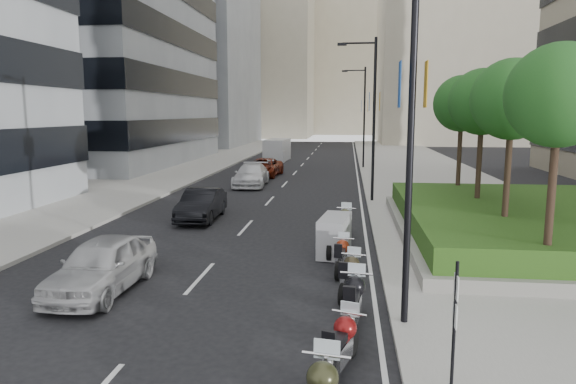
% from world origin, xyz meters
% --- Properties ---
extents(ground, '(160.00, 160.00, 0.00)m').
position_xyz_m(ground, '(0.00, 0.00, 0.00)').
color(ground, black).
rests_on(ground, ground).
extents(sidewalk_right, '(10.00, 100.00, 0.15)m').
position_xyz_m(sidewalk_right, '(9.00, 30.00, 0.07)').
color(sidewalk_right, '#9E9B93').
rests_on(sidewalk_right, ground).
extents(sidewalk_left, '(8.00, 100.00, 0.15)m').
position_xyz_m(sidewalk_left, '(-12.00, 30.00, 0.07)').
color(sidewalk_left, '#9E9B93').
rests_on(sidewalk_left, ground).
extents(lane_edge, '(0.12, 100.00, 0.01)m').
position_xyz_m(lane_edge, '(3.70, 30.00, 0.01)').
color(lane_edge, silver).
rests_on(lane_edge, ground).
extents(lane_centre, '(0.12, 100.00, 0.01)m').
position_xyz_m(lane_centre, '(-1.50, 30.00, 0.01)').
color(lane_centre, silver).
rests_on(lane_centre, ground).
extents(building_grey_far, '(22.00, 26.00, 30.00)m').
position_xyz_m(building_grey_far, '(-24.00, 70.00, 15.00)').
color(building_grey_far, gray).
rests_on(building_grey_far, ground).
extents(building_cream_right, '(28.00, 24.00, 36.00)m').
position_xyz_m(building_cream_right, '(22.00, 80.00, 18.00)').
color(building_cream_right, '#B7AD93').
rests_on(building_cream_right, ground).
extents(building_cream_left, '(26.00, 24.00, 34.00)m').
position_xyz_m(building_cream_left, '(-18.00, 100.00, 17.00)').
color(building_cream_left, '#B7AD93').
rests_on(building_cream_left, ground).
extents(building_cream_centre, '(30.00, 24.00, 38.00)m').
position_xyz_m(building_cream_centre, '(2.00, 120.00, 19.00)').
color(building_cream_centre, '#B7AD93').
rests_on(building_cream_centre, ground).
extents(planter, '(10.00, 14.00, 0.40)m').
position_xyz_m(planter, '(10.00, 10.00, 0.35)').
color(planter, gray).
rests_on(planter, sidewalk_right).
extents(hedge, '(9.40, 13.40, 0.80)m').
position_xyz_m(hedge, '(10.00, 10.00, 0.95)').
color(hedge, '#204012').
rests_on(hedge, planter).
extents(tree_0, '(2.80, 2.80, 6.30)m').
position_xyz_m(tree_0, '(8.50, 4.00, 5.42)').
color(tree_0, '#332319').
rests_on(tree_0, planter).
extents(tree_1, '(2.80, 2.80, 6.30)m').
position_xyz_m(tree_1, '(8.50, 8.00, 5.42)').
color(tree_1, '#332319').
rests_on(tree_1, planter).
extents(tree_2, '(2.80, 2.80, 6.30)m').
position_xyz_m(tree_2, '(8.50, 12.00, 5.42)').
color(tree_2, '#332319').
rests_on(tree_2, planter).
extents(tree_3, '(2.80, 2.80, 6.30)m').
position_xyz_m(tree_3, '(8.50, 16.00, 5.42)').
color(tree_3, '#332319').
rests_on(tree_3, planter).
extents(lamp_post_0, '(2.34, 0.45, 9.00)m').
position_xyz_m(lamp_post_0, '(4.14, 1.00, 5.07)').
color(lamp_post_0, black).
rests_on(lamp_post_0, ground).
extents(lamp_post_1, '(2.34, 0.45, 9.00)m').
position_xyz_m(lamp_post_1, '(4.14, 18.00, 5.07)').
color(lamp_post_1, black).
rests_on(lamp_post_1, ground).
extents(lamp_post_2, '(2.34, 0.45, 9.00)m').
position_xyz_m(lamp_post_2, '(4.14, 36.00, 5.07)').
color(lamp_post_2, black).
rests_on(lamp_post_2, ground).
extents(parking_sign, '(0.06, 0.32, 2.50)m').
position_xyz_m(parking_sign, '(4.80, -2.00, 1.46)').
color(parking_sign, black).
rests_on(parking_sign, ground).
extents(motorcycle_1, '(0.87, 2.07, 1.06)m').
position_xyz_m(motorcycle_1, '(2.86, -1.32, 0.57)').
color(motorcycle_1, black).
rests_on(motorcycle_1, ground).
extents(motorcycle_2, '(0.79, 2.36, 1.17)m').
position_xyz_m(motorcycle_2, '(3.11, 0.86, 0.63)').
color(motorcycle_2, black).
rests_on(motorcycle_2, ground).
extents(motorcycle_3, '(0.76, 2.09, 1.06)m').
position_xyz_m(motorcycle_3, '(3.03, 3.02, 0.56)').
color(motorcycle_3, black).
rests_on(motorcycle_3, ground).
extents(motorcycle_4, '(0.68, 2.03, 1.01)m').
position_xyz_m(motorcycle_4, '(2.77, 5.05, 0.54)').
color(motorcycle_4, black).
rests_on(motorcycle_4, ground).
extents(motorcycle_5, '(1.21, 2.38, 1.37)m').
position_xyz_m(motorcycle_5, '(2.50, 7.15, 0.68)').
color(motorcycle_5, black).
rests_on(motorcycle_5, ground).
extents(motorcycle_6, '(0.80, 2.34, 1.18)m').
position_xyz_m(motorcycle_6, '(2.78, 9.47, 0.63)').
color(motorcycle_6, black).
rests_on(motorcycle_6, ground).
extents(car_a, '(1.85, 4.51, 1.53)m').
position_xyz_m(car_a, '(-3.89, 2.55, 0.77)').
color(car_a, '#ADADAF').
rests_on(car_a, ground).
extents(car_b, '(1.68, 4.46, 1.45)m').
position_xyz_m(car_b, '(-3.88, 12.43, 0.73)').
color(car_b, black).
rests_on(car_b, ground).
extents(car_c, '(2.34, 5.29, 1.51)m').
position_xyz_m(car_c, '(-3.68, 23.86, 0.76)').
color(car_c, silver).
rests_on(car_c, ground).
extents(car_d, '(2.70, 5.26, 1.42)m').
position_xyz_m(car_d, '(-3.71, 29.37, 0.71)').
color(car_d, maroon).
rests_on(car_d, ground).
extents(delivery_van, '(2.30, 5.46, 2.25)m').
position_xyz_m(delivery_van, '(-4.53, 42.81, 1.05)').
color(delivery_van, silver).
rests_on(delivery_van, ground).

